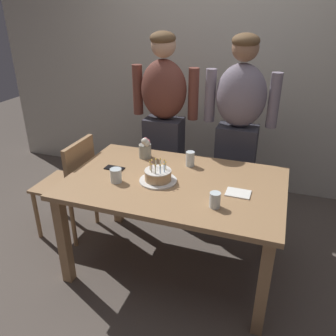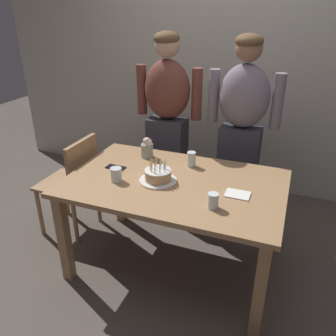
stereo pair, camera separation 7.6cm
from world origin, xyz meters
name	(u,v)px [view 1 (the left image)]	position (x,y,z in m)	size (l,w,h in m)	color
ground_plane	(174,264)	(0.00, 0.00, 0.00)	(10.00, 10.00, 0.00)	#564C44
back_wall	(223,65)	(0.00, 1.55, 1.30)	(5.20, 0.10, 2.60)	beige
dining_table	(174,193)	(0.00, 0.00, 0.64)	(1.50, 0.96, 0.74)	#A37A51
birthday_cake	(158,176)	(-0.11, -0.04, 0.78)	(0.26, 0.26, 0.15)	white
water_glass_near	(190,159)	(0.03, 0.27, 0.80)	(0.07, 0.07, 0.11)	silver
water_glass_far	(116,175)	(-0.38, -0.15, 0.79)	(0.08, 0.08, 0.10)	silver
water_glass_side	(215,200)	(0.33, -0.24, 0.79)	(0.07, 0.07, 0.10)	silver
cell_phone	(114,168)	(-0.48, 0.04, 0.74)	(0.14, 0.07, 0.01)	black
napkin_stack	(238,193)	(0.45, -0.04, 0.74)	(0.16, 0.12, 0.01)	white
flower_vase	(145,148)	(-0.34, 0.31, 0.82)	(0.10, 0.10, 0.17)	#999E93
person_man_bearded	(164,123)	(-0.36, 0.79, 0.87)	(0.61, 0.27, 1.66)	#33333D
person_woman_cardigan	(238,132)	(0.30, 0.79, 0.87)	(0.61, 0.27, 1.66)	#33333D
dining_chair	(72,180)	(-0.95, 0.13, 0.52)	(0.42, 0.42, 0.87)	#A37A51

